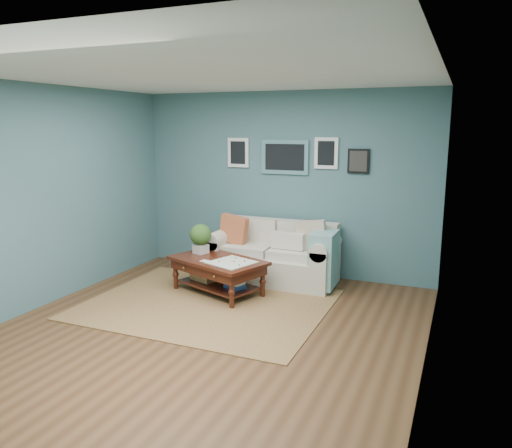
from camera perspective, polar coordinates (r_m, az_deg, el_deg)
The scene contains 4 objects.
room_shell at distance 5.22m, azimuth -5.85°, elevation 1.84°, with size 5.00×5.02×2.70m.
area_rug at distance 6.36m, azimuth -5.57°, elevation -9.08°, with size 2.93×2.34×0.01m, color brown.
loveseat at distance 7.14m, azimuth 2.59°, elevation -3.57°, with size 1.84×0.84×0.95m.
coffee_table at distance 6.69m, azimuth -4.72°, elevation -4.56°, with size 1.43×1.12×0.88m.
Camera 1 is at (2.48, -4.46, 2.20)m, focal length 35.00 mm.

